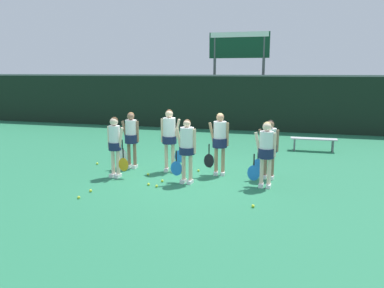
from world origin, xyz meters
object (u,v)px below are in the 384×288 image
Objects in this scene: tennis_ball_4 at (91,191)px; tennis_ball_9 at (162,181)px; player_0 at (115,142)px; tennis_ball_11 at (253,206)px; tennis_ball_6 at (97,164)px; tennis_ball_3 at (149,184)px; player_1 at (187,146)px; tennis_ball_5 at (198,171)px; tennis_ball_0 at (148,174)px; tennis_ball_7 at (208,165)px; tennis_ball_1 at (157,186)px; scoreboard at (239,55)px; bench_courtside at (314,140)px; player_4 at (170,135)px; player_5 at (220,138)px; player_6 at (269,144)px; player_2 at (266,149)px; player_3 at (131,135)px; tennis_ball_2 at (79,197)px; tennis_ball_8 at (211,166)px; tennis_ball_10 at (181,172)px.

tennis_ball_4 reaches higher than tennis_ball_9.
player_0 is 23.65× the size of tennis_ball_11.
tennis_ball_3 is at bearing -34.26° from tennis_ball_6.
tennis_ball_5 is (0.02, 1.15, -0.95)m from player_1.
tennis_ball_0 is 1.01× the size of tennis_ball_3.
tennis_ball_7 is at bearing 117.95° from tennis_ball_11.
tennis_ball_6 is (-2.36, 1.61, 0.00)m from tennis_ball_3.
tennis_ball_0 is (-1.24, 0.39, -0.95)m from player_1.
player_1 is 1.28m from tennis_ball_1.
player_0 is at bearing -100.08° from scoreboard.
player_0 reaches higher than tennis_ball_4.
player_4 reaches higher than bench_courtside.
player_5 is 26.00× the size of tennis_ball_5.
player_6 is at bearing -25.10° from tennis_ball_7.
player_0 is 1.69m from tennis_ball_9.
player_3 reaches higher than player_2.
tennis_ball_1 is at bearing -110.65° from tennis_ball_5.
player_4 reaches higher than tennis_ball_2.
scoreboard reaches higher than player_5.
player_2 is 0.92× the size of player_4.
player_2 is 3.09m from tennis_ball_3.
player_2 is 24.78× the size of tennis_ball_2.
tennis_ball_3 is at bearing -102.14° from player_4.
player_3 reaches higher than tennis_ball_5.
player_0 is 1.00× the size of player_2.
tennis_ball_8 reaches higher than tennis_ball_6.
player_3 is at bearing 169.51° from player_2.
player_2 is 2.39m from tennis_ball_5.
bench_courtside is 6.56m from tennis_ball_0.
player_5 is 4.03m from tennis_ball_6.
tennis_ball_6 is (-6.60, -3.91, -0.37)m from bench_courtside.
tennis_ball_4 is (-1.83, -11.67, -3.64)m from scoreboard.
tennis_ball_2 is at bearing -92.40° from player_3.
tennis_ball_10 is at bearing 59.06° from tennis_ball_2.
player_6 is 3.02m from tennis_ball_9.
tennis_ball_1 is (1.41, -0.60, -0.95)m from player_0.
tennis_ball_6 reaches higher than tennis_ball_3.
tennis_ball_1 is (-3.99, -5.61, -0.37)m from bench_courtside.
player_0 is 24.84× the size of tennis_ball_10.
tennis_ball_0 is at bearing -149.51° from tennis_ball_10.
tennis_ball_4 is at bearing -98.89° from scoreboard.
player_0 is (-1.83, -10.30, -2.70)m from scoreboard.
tennis_ball_2 and tennis_ball_10 have the same top height.
bench_courtside is at bearing 34.10° from player_3.
player_1 is 1.01× the size of player_2.
tennis_ball_9 is (-0.64, -0.11, -0.95)m from player_1.
player_0 is 2.10m from tennis_ball_2.
scoreboard is 11.43m from tennis_ball_3.
tennis_ball_11 is (3.90, -0.02, 0.00)m from tennis_ball_4.
tennis_ball_9 is at bearing -164.87° from player_1.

